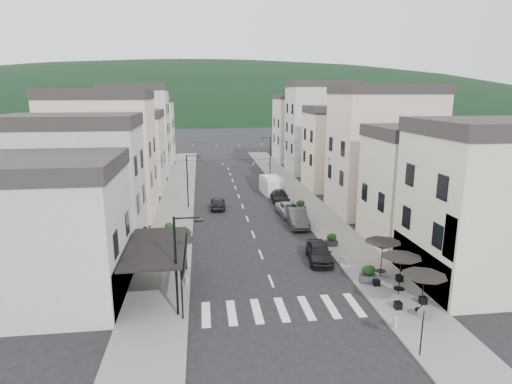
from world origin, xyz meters
The scene contains 30 objects.
ground centered at (0.00, 0.00, 0.00)m, with size 700.00×700.00×0.00m, color black.
sidewalk_left centered at (-7.50, 32.00, 0.06)m, with size 4.00×76.00×0.12m, color slate.
sidewalk_right centered at (7.50, 32.00, 0.06)m, with size 4.00×76.00×0.12m, color slate.
hill_backdrop centered at (0.00, 300.00, 0.00)m, with size 640.00×360.00×70.00m, color black.
boutique_building centered at (-15.50, 5.00, 4.00)m, with size 12.00×8.00×8.00m, color #ADA89E.
bistro_building centered at (14.50, 4.00, 5.00)m, with size 10.00×8.00×10.00m, color beige.
boutique_awning centered at (-7.25, 5.00, 3.11)m, with size 3.77×7.50×3.28m.
buildings_row_left centered at (-14.50, 37.75, 6.12)m, with size 10.20×54.16×14.00m.
buildings_row_right centered at (14.50, 36.59, 6.32)m, with size 10.20×54.16×14.50m.
cafe_terrace centered at (7.70, 2.80, 2.36)m, with size 2.50×8.10×2.53m.
streetlamp_left_near centered at (-5.82, 2.00, 3.70)m, with size 1.70×0.56×6.00m.
streetlamp_left_far centered at (-5.82, 26.00, 3.70)m, with size 1.70×0.56×6.00m.
streetlamp_right_far centered at (5.82, 44.00, 3.70)m, with size 1.70×0.56×6.00m.
traffic_sign centered at (5.80, -3.50, 1.93)m, with size 0.70×0.07×2.70m.
bollards centered at (0.00, 5.50, 0.42)m, with size 11.66×10.26×0.60m.
bunting_near centered at (0.00, 22.00, 5.65)m, with size 19.00×0.28×0.62m.
bunting_far centered at (0.00, 38.00, 5.65)m, with size 19.00×0.28×0.62m.
parked_car_a centered at (4.24, 9.07, 0.74)m, with size 1.75×4.35×1.48m, color black.
parked_car_b centered at (4.56, 18.07, 0.81)m, with size 1.72×4.93×1.63m, color #303032.
parked_car_c centered at (4.57, 21.72, 0.67)m, with size 2.22×4.81×1.34m, color #94979C.
parked_car_d centered at (4.60, 27.41, 0.68)m, with size 1.91×4.70×1.36m, color black.
parked_car_e centered at (-2.80, 25.39, 0.68)m, with size 1.62×4.02×1.37m, color black.
delivery_van centered at (4.21, 31.69, 1.17)m, with size 2.37×5.10×2.37m.
pedestrian_a centered at (-6.35, 8.31, 0.94)m, with size 0.60×0.39×1.63m, color black.
pedestrian_b centered at (-9.20, 13.49, 1.02)m, with size 0.88×0.68×1.80m, color black.
planter_la centered at (-6.00, 14.34, 0.71)m, with size 1.24×0.96×1.22m.
planter_lb centered at (-7.57, 16.82, 0.63)m, with size 0.94×0.53×1.04m.
planter_ra centered at (6.41, 4.69, 0.72)m, with size 1.23×0.88×1.24m.
planter_rb centered at (6.10, 11.92, 0.64)m, with size 0.97×0.56×1.07m.
planter_rc centered at (6.00, 22.85, 0.71)m, with size 1.23×0.94×1.22m.
Camera 1 is at (-4.51, -20.84, 12.59)m, focal length 30.00 mm.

